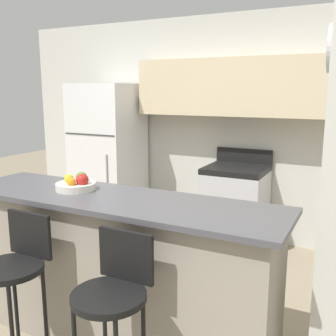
% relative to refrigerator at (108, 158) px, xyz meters
% --- Properties ---
extents(wall_back, '(5.60, 0.38, 2.55)m').
position_rel_refrigerator_xyz_m(wall_back, '(1.52, 0.34, 0.56)').
color(wall_back, silver).
rests_on(wall_back, ground_plane).
extents(counter_bar, '(2.29, 0.63, 1.03)m').
position_rel_refrigerator_xyz_m(counter_bar, '(1.39, -1.90, -0.38)').
color(counter_bar, gray).
rests_on(counter_bar, ground_plane).
extents(refrigerator, '(0.73, 0.74, 1.79)m').
position_rel_refrigerator_xyz_m(refrigerator, '(0.00, 0.00, 0.00)').
color(refrigerator, white).
rests_on(refrigerator, ground_plane).
extents(stove_range, '(0.64, 0.61, 1.07)m').
position_rel_refrigerator_xyz_m(stove_range, '(1.62, 0.07, -0.44)').
color(stove_range, silver).
rests_on(stove_range, ground_plane).
extents(bar_stool_left, '(0.39, 0.39, 0.98)m').
position_rel_refrigerator_xyz_m(bar_stool_left, '(1.04, -2.41, -0.23)').
color(bar_stool_left, black).
rests_on(bar_stool_left, ground_plane).
extents(bar_stool_right, '(0.39, 0.39, 0.98)m').
position_rel_refrigerator_xyz_m(bar_stool_right, '(1.74, -2.41, -0.23)').
color(bar_stool_right, black).
rests_on(bar_stool_right, ground_plane).
extents(fruit_bowl, '(0.28, 0.28, 0.12)m').
position_rel_refrigerator_xyz_m(fruit_bowl, '(1.06, -1.86, 0.17)').
color(fruit_bowl, silver).
rests_on(fruit_bowl, counter_bar).
extents(trash_bin, '(0.28, 0.28, 0.38)m').
position_rel_refrigerator_xyz_m(trash_bin, '(0.59, -0.26, -0.71)').
color(trash_bin, black).
rests_on(trash_bin, ground_plane).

